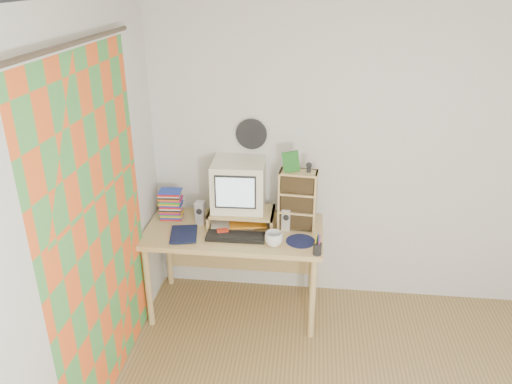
% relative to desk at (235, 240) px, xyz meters
% --- Properties ---
extents(ceiling, '(3.50, 3.50, 0.00)m').
position_rel_desk_xyz_m(ceiling, '(1.03, -1.44, 1.88)').
color(ceiling, white).
rests_on(ceiling, back_wall).
extents(back_wall, '(3.50, 0.00, 3.50)m').
position_rel_desk_xyz_m(back_wall, '(1.03, 0.31, 0.63)').
color(back_wall, silver).
rests_on(back_wall, floor).
extents(left_wall, '(0.00, 3.50, 3.50)m').
position_rel_desk_xyz_m(left_wall, '(-0.72, -1.44, 0.63)').
color(left_wall, silver).
rests_on(left_wall, floor).
extents(curtain, '(0.00, 2.20, 2.20)m').
position_rel_desk_xyz_m(curtain, '(-0.68, -0.96, 0.53)').
color(curtain, orange).
rests_on(curtain, left_wall).
extents(wall_disc, '(0.25, 0.02, 0.25)m').
position_rel_desk_xyz_m(wall_disc, '(0.10, 0.29, 0.81)').
color(wall_disc, black).
rests_on(wall_disc, back_wall).
extents(desk, '(1.40, 0.70, 0.75)m').
position_rel_desk_xyz_m(desk, '(0.00, 0.00, 0.00)').
color(desk, '#D9B974').
rests_on(desk, floor).
extents(monitor_riser, '(0.52, 0.30, 0.12)m').
position_rel_desk_xyz_m(monitor_riser, '(0.05, 0.04, 0.23)').
color(monitor_riser, '#D6BC70').
rests_on(monitor_riser, desk).
extents(crt_monitor, '(0.42, 0.42, 0.39)m').
position_rel_desk_xyz_m(crt_monitor, '(0.02, 0.09, 0.45)').
color(crt_monitor, white).
rests_on(crt_monitor, monitor_riser).
extents(speaker_left, '(0.08, 0.08, 0.19)m').
position_rel_desk_xyz_m(speaker_left, '(-0.28, 0.01, 0.23)').
color(speaker_left, silver).
rests_on(speaker_left, desk).
extents(speaker_right, '(0.07, 0.07, 0.18)m').
position_rel_desk_xyz_m(speaker_right, '(0.41, -0.01, 0.23)').
color(speaker_right, silver).
rests_on(speaker_right, desk).
extents(keyboard, '(0.45, 0.16, 0.03)m').
position_rel_desk_xyz_m(keyboard, '(0.04, -0.20, 0.15)').
color(keyboard, black).
rests_on(keyboard, desk).
extents(dvd_stack, '(0.18, 0.14, 0.25)m').
position_rel_desk_xyz_m(dvd_stack, '(-0.54, 0.08, 0.26)').
color(dvd_stack, brown).
rests_on(dvd_stack, desk).
extents(cd_rack, '(0.30, 0.18, 0.48)m').
position_rel_desk_xyz_m(cd_rack, '(0.49, 0.02, 0.37)').
color(cd_rack, '#D6BC70').
rests_on(cd_rack, desk).
extents(mug, '(0.17, 0.17, 0.11)m').
position_rel_desk_xyz_m(mug, '(0.33, -0.28, 0.19)').
color(mug, white).
rests_on(mug, desk).
extents(diary, '(0.28, 0.23, 0.05)m').
position_rel_desk_xyz_m(diary, '(-0.47, -0.22, 0.16)').
color(diary, '#0E1535').
rests_on(diary, desk).
extents(mousepad, '(0.28, 0.28, 0.00)m').
position_rel_desk_xyz_m(mousepad, '(0.53, -0.19, 0.14)').
color(mousepad, '#101938').
rests_on(mousepad, desk).
extents(pen_cup, '(0.07, 0.07, 0.13)m').
position_rel_desk_xyz_m(pen_cup, '(0.66, -0.37, 0.20)').
color(pen_cup, black).
rests_on(pen_cup, desk).
extents(papers, '(0.37, 0.30, 0.04)m').
position_rel_desk_xyz_m(papers, '(0.02, 0.03, 0.16)').
color(papers, silver).
rests_on(papers, desk).
extents(red_box, '(0.10, 0.08, 0.04)m').
position_rel_desk_xyz_m(red_box, '(-0.07, -0.16, 0.16)').
color(red_box, red).
rests_on(red_box, desk).
extents(game_box, '(0.13, 0.04, 0.16)m').
position_rel_desk_xyz_m(game_box, '(0.43, 0.02, 0.69)').
color(game_box, '#1B601E').
rests_on(game_box, cd_rack).
extents(webcam, '(0.05, 0.05, 0.08)m').
position_rel_desk_xyz_m(webcam, '(0.57, 0.02, 0.65)').
color(webcam, black).
rests_on(webcam, cd_rack).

